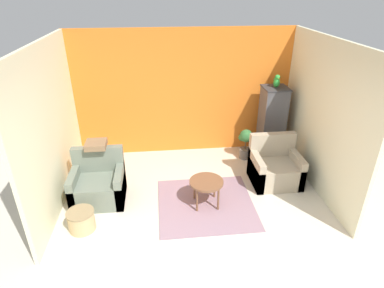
{
  "coord_description": "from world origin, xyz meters",
  "views": [
    {
      "loc": [
        -0.53,
        -3.32,
        3.41
      ],
      "look_at": [
        0.0,
        1.55,
        0.92
      ],
      "focal_mm": 30.0,
      "sensor_mm": 36.0,
      "label": 1
    }
  ],
  "objects": [
    {
      "name": "parrot",
      "position": [
        1.81,
        2.68,
        1.65
      ],
      "size": [
        0.12,
        0.22,
        0.26
      ],
      "color": "green",
      "rests_on": "birdcage"
    },
    {
      "name": "armchair_right",
      "position": [
        1.57,
        1.63,
        0.29
      ],
      "size": [
        0.87,
        0.76,
        0.88
      ],
      "color": "tan",
      "rests_on": "ground_plane"
    },
    {
      "name": "potted_plant",
      "position": [
        1.26,
        2.59,
        0.38
      ],
      "size": [
        0.3,
        0.27,
        0.66
      ],
      "color": "#66605B",
      "rests_on": "ground_plane"
    },
    {
      "name": "wall_left",
      "position": [
        -2.27,
        1.55,
        1.32
      ],
      "size": [
        0.06,
        3.1,
        2.64
      ],
      "color": "beige",
      "rests_on": "ground_plane"
    },
    {
      "name": "throw_pillow",
      "position": [
        -1.63,
        1.69,
        0.93
      ],
      "size": [
        0.35,
        0.35,
        0.1
      ],
      "color": "#846647",
      "rests_on": "armchair_left"
    },
    {
      "name": "area_rug",
      "position": [
        0.19,
        1.07,
        0.01
      ],
      "size": [
        1.61,
        1.57,
        0.01
      ],
      "color": "gray",
      "rests_on": "ground_plane"
    },
    {
      "name": "coffee_table",
      "position": [
        0.19,
        1.07,
        0.42
      ],
      "size": [
        0.57,
        0.57,
        0.47
      ],
      "color": "brown",
      "rests_on": "ground_plane"
    },
    {
      "name": "birdcage",
      "position": [
        1.81,
        2.68,
        0.76
      ],
      "size": [
        0.51,
        0.51,
        1.53
      ],
      "color": "#353539",
      "rests_on": "ground_plane"
    },
    {
      "name": "ground_plane",
      "position": [
        0.0,
        0.0,
        0.0
      ],
      "size": [
        20.0,
        20.0,
        0.0
      ],
      "primitive_type": "plane",
      "color": "beige",
      "rests_on": "ground"
    },
    {
      "name": "wall_right",
      "position": [
        2.27,
        1.55,
        1.32
      ],
      "size": [
        0.06,
        3.1,
        2.64
      ],
      "color": "beige",
      "rests_on": "ground_plane"
    },
    {
      "name": "armchair_left",
      "position": [
        -1.63,
        1.42,
        0.29
      ],
      "size": [
        0.87,
        0.76,
        0.88
      ],
      "color": "slate",
      "rests_on": "ground_plane"
    },
    {
      "name": "wicker_basket",
      "position": [
        -1.79,
        0.66,
        0.18
      ],
      "size": [
        0.41,
        0.41,
        0.33
      ],
      "color": "tan",
      "rests_on": "ground_plane"
    },
    {
      "name": "wall_back_accent",
      "position": [
        0.0,
        3.13,
        1.32
      ],
      "size": [
        4.59,
        0.06,
        2.64
      ],
      "color": "orange",
      "rests_on": "ground_plane"
    }
  ]
}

